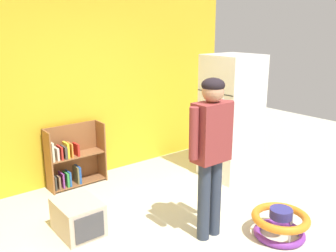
# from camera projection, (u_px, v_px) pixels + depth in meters

# --- Properties ---
(ground_plane) EXTENTS (12.00, 12.00, 0.00)m
(ground_plane) POSITION_uv_depth(u_px,v_px,m) (190.00, 246.00, 3.73)
(ground_plane) COLOR beige
(ground_plane) RESTS_ON ground
(back_wall) EXTENTS (5.20, 0.06, 2.70)m
(back_wall) POSITION_uv_depth(u_px,v_px,m) (81.00, 86.00, 5.13)
(back_wall) COLOR gold
(back_wall) RESTS_ON ground
(refrigerator) EXTENTS (0.73, 0.68, 1.78)m
(refrigerator) POSITION_uv_depth(u_px,v_px,m) (231.00, 117.00, 5.30)
(refrigerator) COLOR white
(refrigerator) RESTS_ON ground
(bookshelf) EXTENTS (0.80, 0.28, 0.85)m
(bookshelf) POSITION_uv_depth(u_px,v_px,m) (72.00, 160.00, 5.07)
(bookshelf) COLOR brown
(bookshelf) RESTS_ON ground
(standing_person) EXTENTS (0.57, 0.23, 1.69)m
(standing_person) POSITION_uv_depth(u_px,v_px,m) (211.00, 144.00, 3.65)
(standing_person) COLOR #2E374A
(standing_person) RESTS_ON ground
(baby_walker) EXTENTS (0.60, 0.60, 0.32)m
(baby_walker) POSITION_uv_depth(u_px,v_px,m) (280.00, 223.00, 3.86)
(baby_walker) COLOR purple
(baby_walker) RESTS_ON ground
(pet_carrier) EXTENTS (0.42, 0.55, 0.36)m
(pet_carrier) POSITION_uv_depth(u_px,v_px,m) (78.00, 217.00, 3.94)
(pet_carrier) COLOR beige
(pet_carrier) RESTS_ON ground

